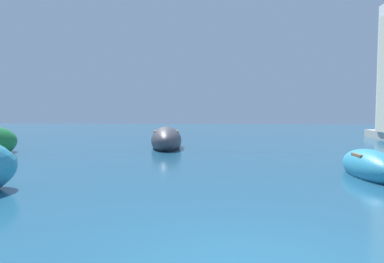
% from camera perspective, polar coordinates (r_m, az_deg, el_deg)
% --- Properties ---
extents(moored_boat_2, '(2.04, 4.32, 1.37)m').
position_cam_1_polar(moored_boat_2, '(18.76, -4.00, -1.33)').
color(moored_boat_2, '#3F3F47').
rests_on(moored_boat_2, ground).
extents(moored_boat_3, '(1.28, 3.12, 1.03)m').
position_cam_1_polar(moored_boat_3, '(12.18, 25.89, -4.94)').
color(moored_boat_3, teal).
rests_on(moored_boat_3, ground).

